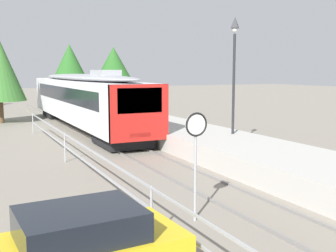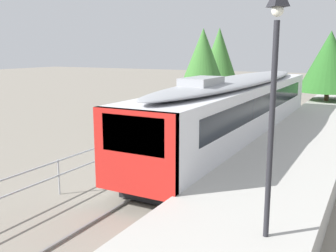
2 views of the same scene
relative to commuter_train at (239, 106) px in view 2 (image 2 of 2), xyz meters
name	(u,v)px [view 2 (image 2 of 2)]	position (x,y,z in m)	size (l,w,h in m)	color
ground_plane	(85,187)	(-3.00, -8.45, -2.15)	(160.00, 160.00, 0.00)	gray
track_rails	(156,201)	(0.00, -8.45, -2.11)	(3.20, 60.00, 0.14)	gray
commuter_train	(239,106)	(0.00, 0.00, 0.00)	(2.82, 19.77, 3.74)	silver
station_platform	(253,208)	(3.25, -8.45, -1.70)	(3.90, 60.00, 0.90)	#B7B5AD
platform_lamp_mid_platform	(275,65)	(4.21, -10.88, 2.48)	(0.34, 0.34, 5.35)	#232328
tree_behind_carpark	(219,53)	(-8.56, 19.36, 2.50)	(3.68, 3.68, 7.24)	brown
tree_behind_station_far	(329,62)	(2.58, 14.82, 1.90)	(4.74, 4.74, 6.48)	brown
tree_distant_centre	(203,64)	(-4.62, 5.99, 1.89)	(3.74, 3.74, 6.43)	brown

